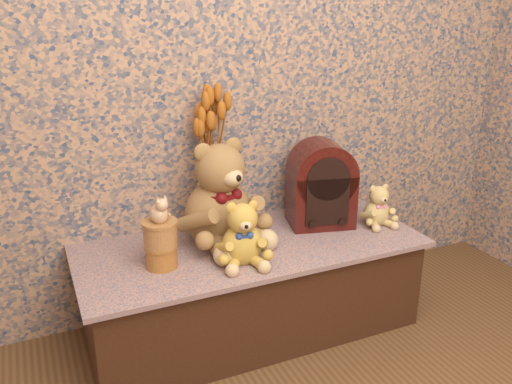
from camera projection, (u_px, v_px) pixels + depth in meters
display_shelf at (251, 286)px, 2.27m from camera, size 1.41×0.61×0.40m
teddy_large at (218, 188)px, 2.15m from camera, size 0.47×0.52×0.46m
teddy_medium at (242, 229)px, 2.00m from camera, size 0.25×0.28×0.26m
teddy_small at (377, 203)px, 2.36m from camera, size 0.18×0.20×0.20m
cathedral_radio at (321, 183)px, 2.33m from camera, size 0.31×0.26×0.38m
ceramic_vase at (213, 207)px, 2.29m from camera, size 0.15×0.15×0.21m
dried_stalks at (211, 138)px, 2.19m from camera, size 0.23×0.23×0.40m
biscuit_tin_lower at (162, 256)px, 1.99m from camera, size 0.12×0.12×0.09m
biscuit_tin_upper at (160, 234)px, 1.96m from camera, size 0.17×0.17×0.10m
cat_figurine at (158, 208)px, 1.92m from camera, size 0.10×0.11×0.11m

